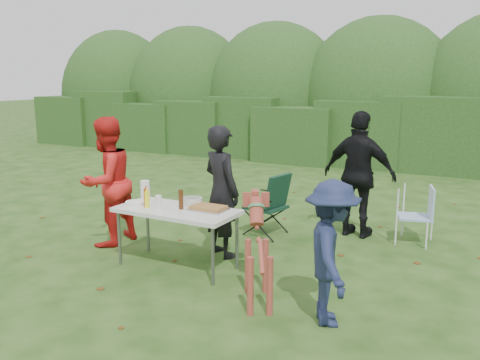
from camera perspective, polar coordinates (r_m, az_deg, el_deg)
The scene contains 20 objects.
ground at distance 6.62m, azimuth -5.87°, elevation -8.95°, with size 80.00×80.00×0.00m, color #1E4211.
hedge_row at distance 13.65m, azimuth 13.36°, elevation 5.10°, with size 22.00×1.40×1.70m, color #23471C.
shrub_backdrop at distance 15.14m, azimuth 15.12°, elevation 8.47°, with size 20.00×2.60×3.20m, color #3D6628.
folding_table at distance 6.21m, azimuth -7.12°, elevation -3.71°, with size 1.50×0.70×0.74m.
person_cook at distance 6.55m, azimuth -2.10°, elevation -1.29°, with size 0.62×0.41×1.71m, color black.
person_red_jacket at distance 7.22m, azimuth -14.73°, elevation -0.18°, with size 0.87×0.67×1.78m, color red.
person_black_puffy at distance 7.53m, azimuth 13.25°, elevation 0.58°, with size 1.08×0.45×1.84m, color black.
child at distance 4.86m, azimuth 10.22°, elevation -8.07°, with size 0.90×0.52×1.39m, color #1D254B.
dog at distance 5.24m, azimuth 2.09°, elevation -8.46°, with size 1.09×0.44×1.04m, color #A04033, non-canonical shape.
camping_chair at distance 7.52m, azimuth 2.92°, elevation -2.63°, with size 0.59×0.59×0.94m, color #123524, non-canonical shape.
lawn_chair at distance 7.56m, azimuth 19.06°, elevation -3.67°, with size 0.48×0.48×0.82m, color #4380BD, non-canonical shape.
food_tray at distance 6.09m, azimuth -3.58°, elevation -3.32°, with size 0.45×0.30×0.02m, color #B7B7BA.
focaccia_bread at distance 6.09m, azimuth -3.59°, elevation -3.07°, with size 0.40×0.26×0.04m, color #A6723A.
mustard_bottle at distance 6.29m, azimuth -10.39°, elevation -2.17°, with size 0.06×0.06×0.20m, color #FFFC20.
ketchup_bottle at distance 6.32m, azimuth -10.48°, elevation -2.01°, with size 0.06×0.06×0.22m, color #A5260D.
beer_bottle at distance 6.15m, azimuth -6.65°, elevation -2.19°, with size 0.06×0.06×0.24m, color #47230F.
paper_towel_roll at distance 6.65m, azimuth -10.59°, elevation -1.17°, with size 0.12×0.12×0.26m, color white.
cup_stack at distance 6.15m, azimuth -9.13°, elevation -2.55°, with size 0.08×0.08×0.18m, color white.
pasta_bowl at distance 6.32m, azimuth -5.41°, elevation -2.43°, with size 0.26×0.26×0.10m, color silver.
plate_stack at distance 6.45m, azimuth -11.70°, elevation -2.58°, with size 0.24×0.24×0.05m, color white.
Camera 1 is at (3.53, -5.10, 2.31)m, focal length 38.00 mm.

